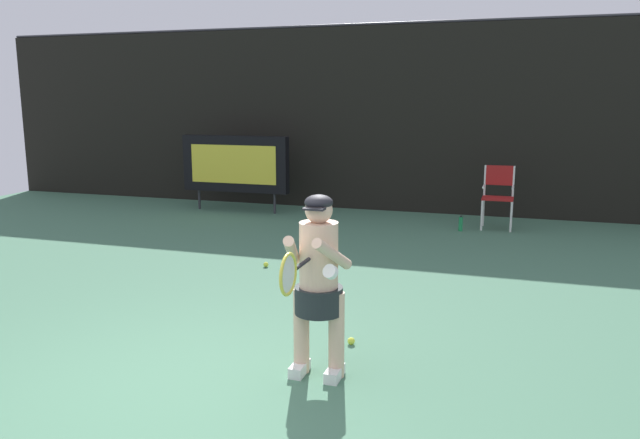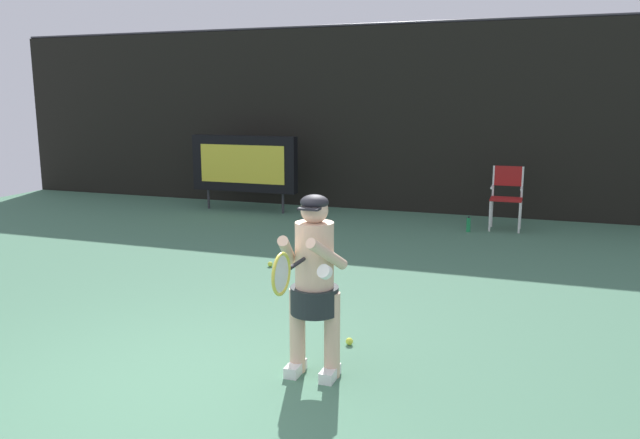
% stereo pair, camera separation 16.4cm
% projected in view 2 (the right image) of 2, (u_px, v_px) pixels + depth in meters
% --- Properties ---
extents(ground, '(18.00, 22.00, 0.03)m').
position_uv_depth(ground, '(147.00, 411.00, 4.58)').
color(ground, '#447156').
extents(backdrop_screen, '(18.00, 0.12, 3.66)m').
position_uv_depth(backdrop_screen, '(404.00, 120.00, 12.27)').
color(backdrop_screen, black).
rests_on(backdrop_screen, ground).
extents(scoreboard, '(2.20, 0.21, 1.50)m').
position_uv_depth(scoreboard, '(244.00, 164.00, 12.43)').
color(scoreboard, black).
rests_on(scoreboard, ground).
extents(umpire_chair, '(0.52, 0.44, 1.08)m').
position_uv_depth(umpire_chair, '(507.00, 194.00, 10.73)').
color(umpire_chair, white).
rests_on(umpire_chair, ground).
extents(water_bottle, '(0.07, 0.07, 0.27)m').
position_uv_depth(water_bottle, '(468.00, 225.00, 10.62)').
color(water_bottle, '#1F8949').
rests_on(water_bottle, ground).
extents(tennis_player, '(0.53, 0.61, 1.49)m').
position_uv_depth(tennis_player, '(314.00, 278.00, 5.01)').
color(tennis_player, white).
rests_on(tennis_player, ground).
extents(tennis_racket, '(0.03, 0.60, 0.31)m').
position_uv_depth(tennis_racket, '(283.00, 273.00, 4.44)').
color(tennis_racket, black).
extents(tennis_ball_loose, '(0.07, 0.07, 0.07)m').
position_uv_depth(tennis_ball_loose, '(349.00, 341.00, 5.77)').
color(tennis_ball_loose, '#CCDB3D').
rests_on(tennis_ball_loose, ground).
extents(tennis_ball_spare, '(0.07, 0.07, 0.07)m').
position_uv_depth(tennis_ball_spare, '(270.00, 264.00, 8.44)').
color(tennis_ball_spare, '#CCDB3D').
rests_on(tennis_ball_spare, ground).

